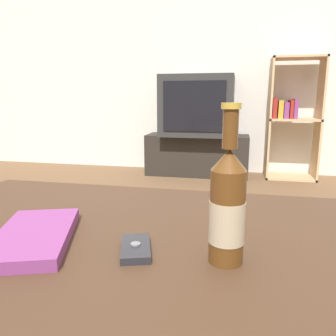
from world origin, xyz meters
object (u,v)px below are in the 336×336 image
at_px(tv_stand, 197,155).
at_px(bookshelf, 291,117).
at_px(beer_bottle, 227,207).
at_px(cell_phone, 136,248).
at_px(table_book, 34,236).
at_px(television, 198,106).

height_order(tv_stand, bookshelf, bookshelf).
bearing_deg(beer_bottle, cell_phone, 179.55).
bearing_deg(table_book, bookshelf, 53.25).
relative_size(beer_bottle, cell_phone, 2.36).
bearing_deg(beer_bottle, table_book, 179.98).
height_order(tv_stand, table_book, table_book).
relative_size(bookshelf, table_book, 4.00).
distance_m(television, beer_bottle, 2.83).
height_order(bookshelf, beer_bottle, bookshelf).
bearing_deg(beer_bottle, bookshelf, 79.93).
bearing_deg(bookshelf, cell_phone, -103.30).
xyz_separation_m(tv_stand, table_book, (0.02, -2.81, 0.30)).
bearing_deg(table_book, tv_stand, 70.96).
relative_size(tv_stand, cell_phone, 8.86).
relative_size(bookshelf, cell_phone, 9.95).
height_order(television, bookshelf, bookshelf).
distance_m(television, bookshelf, 0.91).
xyz_separation_m(bookshelf, table_book, (-0.89, -2.85, -0.10)).
bearing_deg(cell_phone, television, 77.11).
bearing_deg(beer_bottle, television, 98.14).
height_order(beer_bottle, table_book, beer_bottle).
bearing_deg(television, beer_bottle, -81.86).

